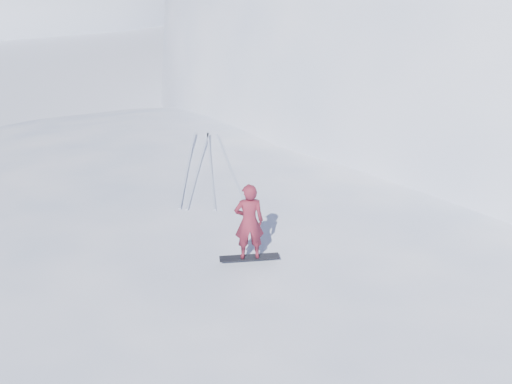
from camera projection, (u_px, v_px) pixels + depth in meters
ground at (211, 320)px, 14.14m from camera, size 400.00×400.00×0.00m
near_ridge at (266, 260)px, 16.71m from camera, size 36.00×28.00×4.80m
peak_shoulder at (471, 109)px, 30.82m from camera, size 28.00×24.00×18.00m
wind_bumps at (208, 272)px, 16.12m from camera, size 16.00×14.40×1.00m
snowboard at (249, 257)px, 12.21m from camera, size 1.30×0.56×0.02m
snowboarder at (249, 222)px, 11.85m from camera, size 0.70×0.55×1.70m
board_tracks at (207, 165)px, 17.01m from camera, size 2.87×5.96×0.04m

